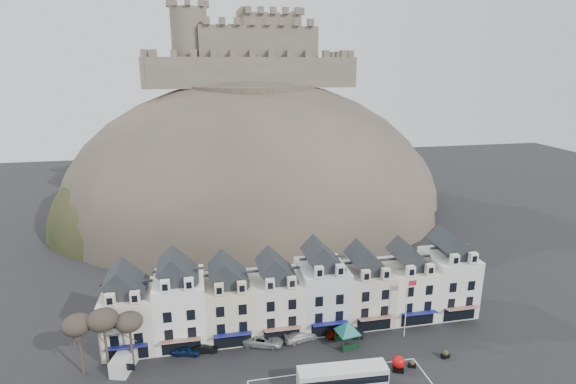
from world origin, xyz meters
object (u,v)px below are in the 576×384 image
(bus, at_px, (342,377))
(flagpole, at_px, (407,304))
(white_van, at_px, (125,360))
(red_buoy, at_px, (398,363))
(bus_shelter, at_px, (348,327))
(car_black, at_px, (204,348))
(car_white, at_px, (300,336))
(car_charcoal, at_px, (347,331))
(car_silver, at_px, (263,340))
(car_navy, at_px, (186,350))
(car_maroon, at_px, (339,332))

(bus, relative_size, flagpole, 1.20)
(white_van, bearing_deg, red_buoy, 3.86)
(bus_shelter, distance_m, flagpole, 9.11)
(car_black, bearing_deg, bus, -116.04)
(red_buoy, relative_size, car_white, 0.41)
(flagpole, bearing_deg, car_white, 172.21)
(bus_shelter, bearing_deg, red_buoy, -61.42)
(bus, height_order, car_charcoal, bus)
(flagpole, bearing_deg, car_black, 175.89)
(bus, distance_m, car_black, 19.30)
(car_silver, bearing_deg, car_white, -70.67)
(red_buoy, height_order, car_white, red_buoy)
(flagpole, xyz_separation_m, car_silver, (-20.11, 2.03, -4.37))
(car_silver, height_order, car_charcoal, car_charcoal)
(bus, bearing_deg, car_silver, 129.79)
(bus, height_order, white_van, bus)
(white_van, height_order, car_navy, white_van)
(car_maroon, relative_size, car_charcoal, 0.83)
(car_black, xyz_separation_m, car_maroon, (18.94, -0.22, 0.05))
(bus, xyz_separation_m, flagpole, (12.16, 8.60, 3.47))
(flagpole, distance_m, car_silver, 20.67)
(bus_shelter, bearing_deg, car_black, 164.04)
(car_navy, height_order, car_charcoal, car_charcoal)
(red_buoy, xyz_separation_m, car_white, (-10.72, 8.70, -0.32))
(white_van, relative_size, car_black, 1.37)
(bus_shelter, height_order, car_black, bus_shelter)
(bus_shelter, bearing_deg, car_maroon, 93.49)
(car_white, bearing_deg, car_silver, 75.98)
(white_van, xyz_separation_m, car_maroon, (28.83, 1.10, -0.42))
(car_silver, bearing_deg, bus, -123.89)
(bus, distance_m, car_maroon, 10.83)
(bus, relative_size, white_van, 2.09)
(flagpole, distance_m, car_maroon, 10.47)
(white_van, height_order, car_black, white_van)
(white_van, xyz_separation_m, car_navy, (7.57, 1.23, -0.44))
(bus, distance_m, bus_shelter, 8.87)
(bus_shelter, bearing_deg, white_van, 169.07)
(bus_shelter, relative_size, car_black, 1.52)
(bus, xyz_separation_m, car_navy, (-18.40, 10.53, -1.01))
(car_white, bearing_deg, bus_shelter, -126.62)
(car_silver, distance_m, car_white, 5.29)
(red_buoy, xyz_separation_m, car_silver, (-16.00, 8.70, -0.24))
(bus_shelter, height_order, white_van, bus_shelter)
(car_white, distance_m, car_maroon, 5.52)
(car_charcoal, bearing_deg, car_black, 107.40)
(car_black, height_order, car_maroon, car_maroon)
(bus, height_order, car_maroon, bus)
(white_van, xyz_separation_m, car_silver, (18.02, 1.33, -0.32))
(flagpole, height_order, car_black, flagpole)
(car_black, relative_size, car_white, 0.78)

